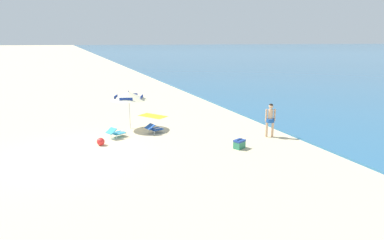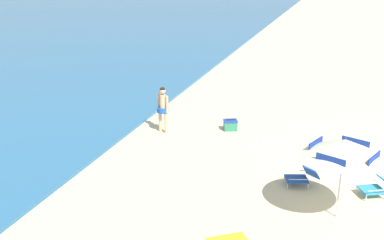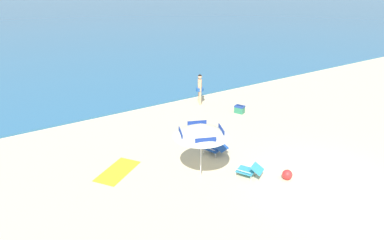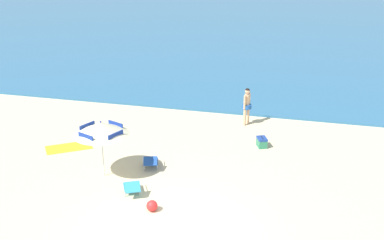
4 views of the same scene
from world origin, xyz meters
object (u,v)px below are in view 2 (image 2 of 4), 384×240
object	(u,v)px
lounge_chair_beside_umbrella	(377,187)
lounge_chair_under_umbrella	(302,177)
beach_umbrella_striped_main	(344,148)
cooler_box	(230,125)
person_standing_near_shore	(163,107)

from	to	relation	value
lounge_chair_beside_umbrella	lounge_chair_under_umbrella	bearing A→B (deg)	90.30
beach_umbrella_striped_main	cooler_box	size ratio (longest dim) A/B	3.63
beach_umbrella_striped_main	person_standing_near_shore	distance (m)	7.52
beach_umbrella_striped_main	person_standing_near_shore	world-z (taller)	beach_umbrella_striped_main
beach_umbrella_striped_main	person_standing_near_shore	xyz separation A→B (m)	(4.18, 6.20, -0.83)
beach_umbrella_striped_main	lounge_chair_under_umbrella	bearing A→B (deg)	34.57
beach_umbrella_striped_main	cooler_box	xyz separation A→B (m)	(5.15, 3.91, -1.62)
beach_umbrella_striped_main	lounge_chair_beside_umbrella	distance (m)	2.33
lounge_chair_beside_umbrella	person_standing_near_shore	size ratio (longest dim) A/B	0.60
lounge_chair_under_umbrella	person_standing_near_shore	bearing A→B (deg)	62.14
lounge_chair_under_umbrella	cooler_box	xyz separation A→B (m)	(3.73, 2.93, -0.07)
beach_umbrella_striped_main	lounge_chair_beside_umbrella	size ratio (longest dim) A/B	2.08
cooler_box	lounge_chair_under_umbrella	bearing A→B (deg)	-141.88
lounge_chair_under_umbrella	lounge_chair_beside_umbrella	distance (m)	1.97
beach_umbrella_striped_main	lounge_chair_under_umbrella	world-z (taller)	beach_umbrella_striped_main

